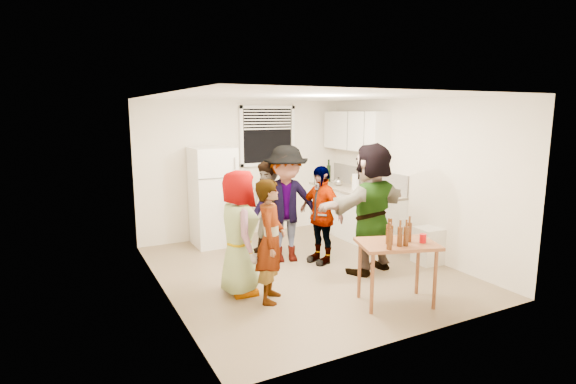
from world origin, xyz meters
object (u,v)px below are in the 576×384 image
wine_bottle (328,182)px  blue_cup (365,196)px  refrigerator (213,196)px  guest_grey (240,292)px  guest_black (320,262)px  guest_stripe (271,300)px  guest_back_right (286,260)px  guest_orange (369,271)px  trash_bin (429,247)px  guest_back_left (270,256)px  red_cup (423,243)px  beer_bottle_table (388,243)px  serving_table (395,303)px  beer_bottle_counter (370,195)px  kettle (338,186)px

wine_bottle → blue_cup: bearing=-100.8°
refrigerator → guest_grey: refrigerator is taller
wine_bottle → guest_black: 2.51m
guest_grey → guest_stripe: (0.25, -0.39, 0.00)m
guest_grey → guest_back_right: bearing=-44.1°
blue_cup → guest_orange: 1.45m
trash_bin → guest_back_left: bearing=145.2°
red_cup → guest_black: 2.03m
trash_bin → beer_bottle_table: 1.87m
wine_bottle → guest_stripe: (-2.63, -2.85, -0.90)m
wine_bottle → guest_stripe: size_ratio=0.22×
serving_table → guest_back_left: bearing=104.1°
beer_bottle_table → guest_black: (0.10, 1.70, -0.77)m
wine_bottle → red_cup: bearing=-105.9°
refrigerator → wine_bottle: bearing=5.3°
beer_bottle_table → red_cup: bearing=-23.7°
trash_bin → beer_bottle_counter: bearing=102.4°
wine_bottle → guest_back_left: bearing=-145.7°
blue_cup → guest_black: (-1.04, -0.29, -0.90)m
beer_bottle_counter → kettle: bearing=87.2°
kettle → guest_orange: bearing=-110.0°
beer_bottle_counter → blue_cup: size_ratio=2.06×
red_cup → guest_grey: 2.37m
beer_bottle_counter → guest_black: bearing=-163.4°
serving_table → guest_orange: 1.13m
beer_bottle_counter → guest_grey: 3.02m
trash_bin → guest_black: trash_bin is taller
kettle → beer_bottle_table: 3.38m
refrigerator → blue_cup: (2.19, -1.39, 0.05)m
guest_back_left → guest_back_right: 0.32m
blue_cup → guest_grey: blue_cup is taller
guest_stripe → beer_bottle_counter: bearing=-29.3°
refrigerator → serving_table: (1.17, -3.40, -0.85)m
beer_bottle_table → guest_back_left: bearing=101.4°
guest_stripe → guest_grey: bearing=66.0°
kettle → wine_bottle: bearing=80.5°
blue_cup → red_cup: blue_cup is taller
beer_bottle_table → guest_stripe: beer_bottle_table is taller
beer_bottle_table → guest_black: beer_bottle_table is taller
refrigerator → serving_table: 3.69m
wine_bottle → beer_bottle_counter: bearing=-95.5°
guest_black → wine_bottle: bearing=132.0°
beer_bottle_table → red_cup: beer_bottle_table is taller
blue_cup → guest_stripe: (-2.32, -1.23, -0.90)m
guest_black → guest_orange: bearing=20.3°
kettle → guest_orange: (-0.82, -2.06, -0.90)m
guest_black → kettle: bearing=125.4°
beer_bottle_counter → guest_back_left: 2.00m
kettle → wine_bottle: (0.10, 0.51, -0.00)m
beer_bottle_counter → guest_orange: beer_bottle_counter is taller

